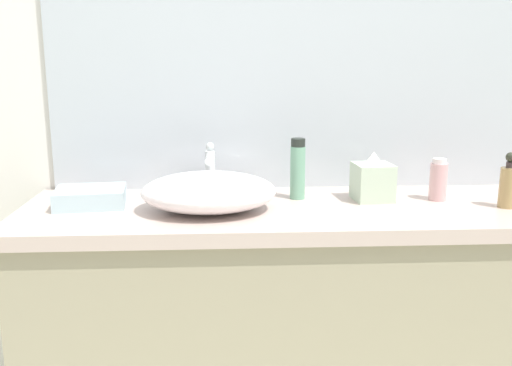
% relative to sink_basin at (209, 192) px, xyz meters
% --- Properties ---
extents(bathroom_wall_rear, '(6.00, 0.06, 2.60)m').
position_rel_sink_basin_xyz_m(bathroom_wall_rear, '(0.22, 0.34, 0.38)').
color(bathroom_wall_rear, silver).
rests_on(bathroom_wall_rear, ground).
extents(vanity_counter, '(1.75, 0.54, 0.86)m').
position_rel_sink_basin_xyz_m(vanity_counter, '(0.29, 0.03, -0.49)').
color(vanity_counter, gray).
rests_on(vanity_counter, ground).
extents(wall_mirror_panel, '(1.67, 0.01, 1.01)m').
position_rel_sink_basin_xyz_m(wall_mirror_panel, '(0.29, 0.30, 0.45)').
color(wall_mirror_panel, '#B2BCC6').
rests_on(wall_mirror_panel, vanity_counter).
extents(sink_basin, '(0.41, 0.32, 0.12)m').
position_rel_sink_basin_xyz_m(sink_basin, '(0.00, 0.00, 0.00)').
color(sink_basin, white).
rests_on(sink_basin, vanity_counter).
extents(faucet, '(0.03, 0.15, 0.18)m').
position_rel_sink_basin_xyz_m(faucet, '(0.00, 0.17, 0.04)').
color(faucet, silver).
rests_on(faucet, vanity_counter).
extents(soap_dispenser, '(0.05, 0.05, 0.17)m').
position_rel_sink_basin_xyz_m(soap_dispenser, '(0.92, -0.02, 0.01)').
color(soap_dispenser, '#A48754').
rests_on(soap_dispenser, vanity_counter).
extents(lotion_bottle, '(0.05, 0.05, 0.20)m').
position_rel_sink_basin_xyz_m(lotion_bottle, '(0.29, 0.13, 0.04)').
color(lotion_bottle, '#6BA386').
rests_on(lotion_bottle, vanity_counter).
extents(perfume_bottle, '(0.06, 0.06, 0.14)m').
position_rel_sink_basin_xyz_m(perfume_bottle, '(0.74, 0.09, 0.01)').
color(perfume_bottle, '#D2A2A5').
rests_on(perfume_bottle, vanity_counter).
extents(tissue_box, '(0.13, 0.13, 0.16)m').
position_rel_sink_basin_xyz_m(tissue_box, '(0.53, 0.10, 0.01)').
color(tissue_box, '#B6CDB3').
rests_on(tissue_box, vanity_counter).
extents(folded_hand_towel, '(0.23, 0.19, 0.06)m').
position_rel_sink_basin_xyz_m(folded_hand_towel, '(-0.37, 0.07, -0.03)').
color(folded_hand_towel, '#ABC7D1').
rests_on(folded_hand_towel, vanity_counter).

